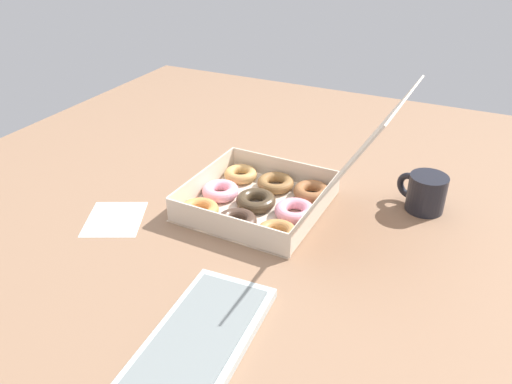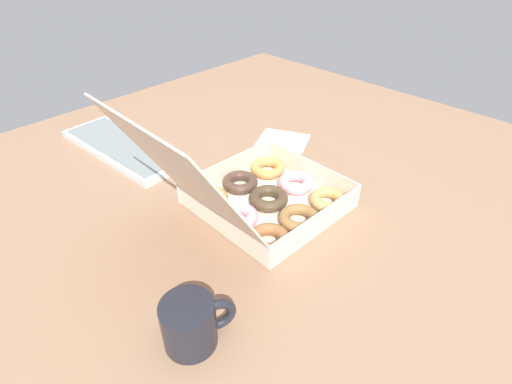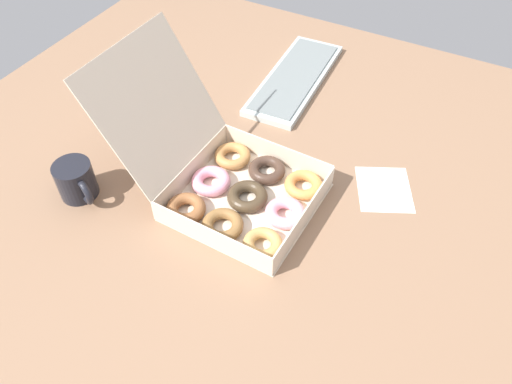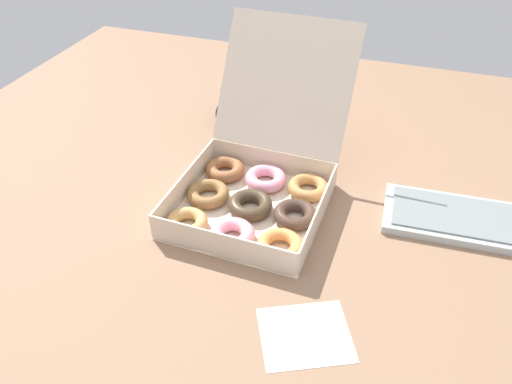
% 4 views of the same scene
% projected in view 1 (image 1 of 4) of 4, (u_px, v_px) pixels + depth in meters
% --- Properties ---
extents(ground_plane, '(1.80, 1.80, 0.02)m').
position_uv_depth(ground_plane, '(261.00, 205.00, 1.23)').
color(ground_plane, '#8D694F').
extents(donut_box, '(0.33, 0.48, 0.33)m').
position_uv_depth(donut_box, '(268.00, 196.00, 1.18)').
color(donut_box, beige).
rests_on(donut_box, ground_plane).
extents(keyboard, '(0.45, 0.18, 0.02)m').
position_uv_depth(keyboard, '(181.00, 367.00, 0.78)').
color(keyboard, '#B4C1C0').
rests_on(keyboard, ground_plane).
extents(coffee_mug, '(0.09, 0.12, 0.09)m').
position_uv_depth(coffee_mug, '(425.00, 192.00, 1.18)').
color(coffee_mug, black).
rests_on(coffee_mug, ground_plane).
extents(paper_napkin, '(0.19, 0.18, 0.00)m').
position_uv_depth(paper_napkin, '(115.00, 219.00, 1.16)').
color(paper_napkin, white).
rests_on(paper_napkin, ground_plane).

